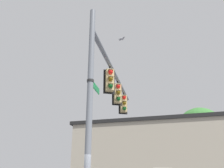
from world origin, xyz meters
The scene contains 9 objects.
signal_pole centered at (0.00, 0.00, 3.89)m, with size 0.20×0.20×7.79m, color slate.
mast_arm centered at (-1.73, -3.84, 6.92)m, with size 0.20×0.20×8.42m, color slate.
traffic_light_nearest_pole centered at (-1.22, -2.68, 6.12)m, with size 0.54×0.49×1.31m.
traffic_light_mid_inner centered at (-2.00, -4.43, 6.12)m, with size 0.54×0.49×1.31m.
traffic_light_mid_outer centered at (-2.79, -6.18, 6.12)m, with size 0.54×0.49×1.31m.
street_name_sign centered at (-0.15, -0.34, 4.90)m, with size 0.59×1.15×0.22m.
bird_flying centered at (-2.58, -5.57, 10.27)m, with size 0.37×0.42×0.13m.
storefront_building centered at (-7.48, -14.24, 3.35)m, with size 15.10×12.54×6.67m.
tree_by_storefront centered at (-11.87, -12.81, 5.90)m, with size 4.48×4.48×8.17m.
Camera 1 is at (0.87, 7.61, 1.79)m, focal length 39.19 mm.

